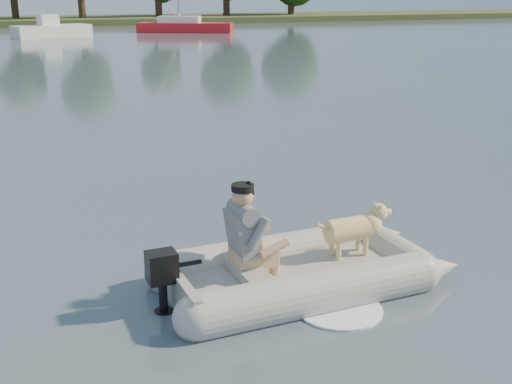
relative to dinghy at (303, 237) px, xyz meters
name	(u,v)px	position (x,y,z in m)	size (l,w,h in m)	color
water	(285,291)	(-0.27, -0.11, -0.62)	(160.00, 160.00, 0.00)	slate
shore_bank	(42,21)	(-0.27, 61.89, -0.37)	(160.00, 12.00, 0.70)	#47512D
dinghy	(303,237)	(0.00, 0.00, 0.00)	(4.67, 2.97, 1.44)	#999994
man	(245,229)	(-0.73, 0.01, 0.19)	(0.76, 0.65, 1.13)	slate
dog	(349,233)	(0.67, 0.09, -0.08)	(0.98, 0.35, 0.65)	tan
outboard_motor	(163,285)	(-1.74, -0.10, -0.30)	(0.43, 0.30, 0.82)	black
motorboat	(51,22)	(-0.42, 43.35, 0.45)	(5.60, 2.15, 2.37)	white
sailboat	(184,26)	(9.91, 45.34, -0.17)	(7.75, 5.13, 10.30)	red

